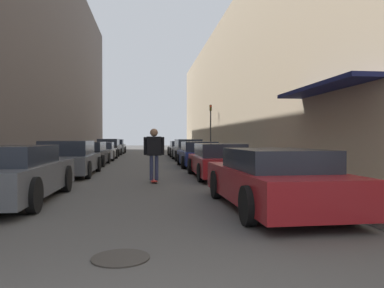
{
  "coord_description": "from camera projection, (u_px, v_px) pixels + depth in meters",
  "views": [
    {
      "loc": [
        0.17,
        -1.7,
        1.45
      ],
      "look_at": [
        1.86,
        12.2,
        1.23
      ],
      "focal_mm": 35.0,
      "sensor_mm": 36.0,
      "label": 1
    }
  ],
  "objects": [
    {
      "name": "building_row_right",
      "position": [
        251.0,
        87.0,
        26.92
      ],
      "size": [
        4.9,
        49.14,
        10.25
      ],
      "color": "tan",
      "rests_on": "ground"
    },
    {
      "name": "traffic_light",
      "position": [
        211.0,
        125.0,
        28.63
      ],
      "size": [
        0.16,
        0.22,
        3.88
      ],
      "color": "#2D2D2D",
      "rests_on": "curb_strip_right"
    },
    {
      "name": "curb_strip_left",
      "position": [
        74.0,
        158.0,
        25.5
      ],
      "size": [
        1.8,
        49.14,
        0.12
      ],
      "color": "#A3A099",
      "rests_on": "ground"
    },
    {
      "name": "parked_car_right_1",
      "position": [
        218.0,
        161.0,
        13.8
      ],
      "size": [
        1.92,
        4.7,
        1.25
      ],
      "color": "maroon",
      "rests_on": "ground"
    },
    {
      "name": "curb_strip_right",
      "position": [
        211.0,
        158.0,
        26.65
      ],
      "size": [
        1.8,
        49.14,
        0.12
      ],
      "color": "#A3A099",
      "rests_on": "ground"
    },
    {
      "name": "manhole_cover",
      "position": [
        121.0,
        258.0,
        4.48
      ],
      "size": [
        0.7,
        0.7,
        0.02
      ],
      "color": "#332D28",
      "rests_on": "ground"
    },
    {
      "name": "parked_car_right_3",
      "position": [
        188.0,
        150.0,
        24.64
      ],
      "size": [
        1.87,
        4.65,
        1.37
      ],
      "color": "#515459",
      "rests_on": "ground"
    },
    {
      "name": "parked_car_left_0",
      "position": [
        10.0,
        174.0,
        8.45
      ],
      "size": [
        2.02,
        4.75,
        1.28
      ],
      "color": "#515459",
      "rests_on": "ground"
    },
    {
      "name": "parked_car_right_4",
      "position": [
        180.0,
        149.0,
        29.74
      ],
      "size": [
        1.85,
        4.41,
        1.22
      ],
      "color": "#B7B7BC",
      "rests_on": "ground"
    },
    {
      "name": "parked_car_left_4",
      "position": [
        109.0,
        148.0,
        30.53
      ],
      "size": [
        1.9,
        4.69,
        1.39
      ],
      "color": "#232326",
      "rests_on": "ground"
    },
    {
      "name": "parked_car_left_1",
      "position": [
        69.0,
        159.0,
        14.53
      ],
      "size": [
        2.05,
        4.62,
        1.35
      ],
      "color": "#515459",
      "rests_on": "ground"
    },
    {
      "name": "parked_car_right_0",
      "position": [
        273.0,
        179.0,
        7.63
      ],
      "size": [
        1.98,
        4.64,
        1.23
      ],
      "color": "maroon",
      "rests_on": "ground"
    },
    {
      "name": "parked_car_right_2",
      "position": [
        199.0,
        155.0,
        18.87
      ],
      "size": [
        1.95,
        3.95,
        1.27
      ],
      "color": "navy",
      "rests_on": "ground"
    },
    {
      "name": "skateboarder",
      "position": [
        154.0,
        149.0,
        12.18
      ],
      "size": [
        0.67,
        0.78,
        1.76
      ],
      "color": "#B2231E",
      "rests_on": "ground"
    },
    {
      "name": "parked_car_left_2",
      "position": [
        88.0,
        154.0,
        19.81
      ],
      "size": [
        1.96,
        4.41,
        1.25
      ],
      "color": "black",
      "rests_on": "ground"
    },
    {
      "name": "parked_car_left_3",
      "position": [
        100.0,
        151.0,
        24.85
      ],
      "size": [
        2.06,
        4.46,
        1.18
      ],
      "color": "#B7B7BC",
      "rests_on": "ground"
    },
    {
      "name": "ground",
      "position": [
        144.0,
        164.0,
        21.2
      ],
      "size": [
        108.12,
        108.12,
        0.0
      ],
      "primitive_type": "plane",
      "color": "#4C4947"
    },
    {
      "name": "parked_car_left_5",
      "position": [
        114.0,
        147.0,
        35.57
      ],
      "size": [
        2.08,
        3.99,
        1.34
      ],
      "color": "gray",
      "rests_on": "ground"
    },
    {
      "name": "building_row_left",
      "position": [
        29.0,
        48.0,
        25.03
      ],
      "size": [
        4.9,
        49.14,
        14.96
      ],
      "color": "#564C47",
      "rests_on": "ground"
    }
  ]
}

